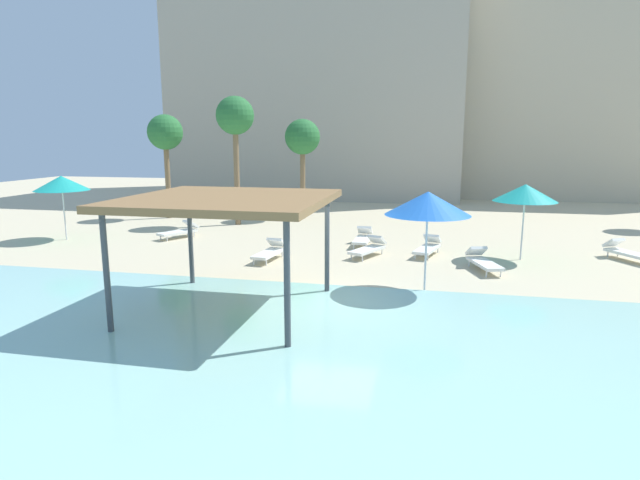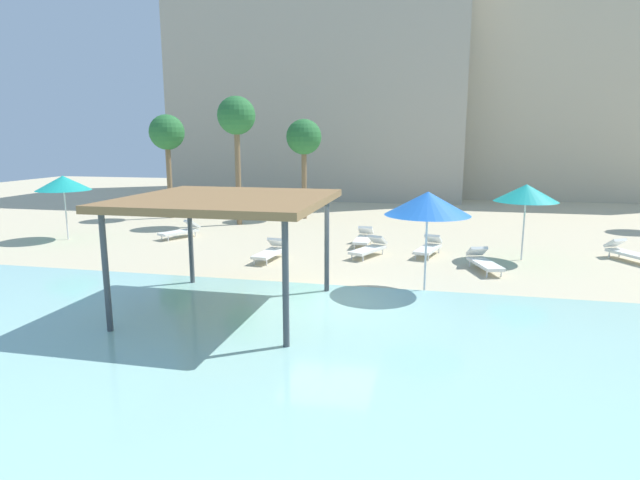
# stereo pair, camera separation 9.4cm
# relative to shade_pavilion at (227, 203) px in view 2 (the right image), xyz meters

# --- Properties ---
(ground_plane) EXTENTS (80.00, 80.00, 0.00)m
(ground_plane) POSITION_rel_shade_pavilion_xyz_m (2.35, 1.25, -2.80)
(ground_plane) COLOR beige
(lagoon_water) EXTENTS (44.00, 13.50, 0.04)m
(lagoon_water) POSITION_rel_shade_pavilion_xyz_m (2.35, -4.00, -2.78)
(lagoon_water) COLOR #99D1C6
(lagoon_water) RESTS_ON ground
(shade_pavilion) EXTENTS (4.90, 4.90, 2.96)m
(shade_pavilion) POSITION_rel_shade_pavilion_xyz_m (0.00, 0.00, 0.00)
(shade_pavilion) COLOR #42474C
(shade_pavilion) RESTS_ON ground
(beach_umbrella_teal_0) EXTENTS (2.25, 2.25, 2.76)m
(beach_umbrella_teal_0) POSITION_rel_shade_pavilion_xyz_m (8.22, 7.65, -0.34)
(beach_umbrella_teal_0) COLOR silver
(beach_umbrella_teal_0) RESTS_ON ground
(beach_umbrella_blue_1) EXTENTS (2.43, 2.43, 2.90)m
(beach_umbrella_blue_1) POSITION_rel_shade_pavilion_xyz_m (4.85, 2.83, -0.23)
(beach_umbrella_blue_1) COLOR silver
(beach_umbrella_blue_1) RESTS_ON ground
(beach_umbrella_teal_4) EXTENTS (2.29, 2.29, 2.79)m
(beach_umbrella_teal_4) POSITION_rel_shade_pavilion_xyz_m (-10.67, 7.52, -0.33)
(beach_umbrella_teal_4) COLOR silver
(beach_umbrella_teal_4) RESTS_ON ground
(lounge_chair_0) EXTENTS (1.45, 1.95, 0.74)m
(lounge_chair_0) POSITION_rel_shade_pavilion_xyz_m (11.95, 8.37, -2.47)
(lounge_chair_0) COLOR white
(lounge_chair_0) RESTS_ON ground
(lounge_chair_1) EXTENTS (0.62, 1.90, 0.74)m
(lounge_chair_1) POSITION_rel_shade_pavilion_xyz_m (2.23, 9.02, -2.47)
(lounge_chair_1) COLOR white
(lounge_chair_1) RESTS_ON ground
(lounge_chair_2) EXTENTS (1.31, 1.98, 0.74)m
(lounge_chair_2) POSITION_rel_shade_pavilion_xyz_m (2.73, 7.05, -2.47)
(lounge_chair_2) COLOR white
(lounge_chair_2) RESTS_ON ground
(lounge_chair_3) EXTENTS (1.07, 1.99, 0.74)m
(lounge_chair_3) POSITION_rel_shade_pavilion_xyz_m (4.90, 7.67, -2.47)
(lounge_chair_3) COLOR white
(lounge_chair_3) RESTS_ON ground
(lounge_chair_4) EXTENTS (0.81, 1.95, 0.74)m
(lounge_chair_4) POSITION_rel_shade_pavilion_xyz_m (-0.74, 5.69, -2.47)
(lounge_chair_4) COLOR white
(lounge_chair_4) RESTS_ON ground
(lounge_chair_5) EXTENTS (1.16, 1.99, 0.74)m
(lounge_chair_5) POSITION_rel_shade_pavilion_xyz_m (6.72, 5.71, -2.47)
(lounge_chair_5) COLOR white
(lounge_chair_5) RESTS_ON ground
(lounge_chair_6) EXTENTS (1.39, 1.96, 0.74)m
(lounge_chair_6) POSITION_rel_shade_pavilion_xyz_m (-5.95, 8.97, -2.47)
(lounge_chair_6) COLOR white
(lounge_chair_6) RESTS_ON ground
(palm_tree_0) EXTENTS (1.90, 1.90, 5.39)m
(palm_tree_0) POSITION_rel_shade_pavilion_xyz_m (-1.99, 15.66, 1.54)
(palm_tree_0) COLOR brown
(palm_tree_0) RESTS_ON ground
(palm_tree_1) EXTENTS (1.90, 1.90, 5.64)m
(palm_tree_1) POSITION_rel_shade_pavilion_xyz_m (-9.33, 14.33, 1.78)
(palm_tree_1) COLOR brown
(palm_tree_1) RESTS_ON ground
(palm_tree_2) EXTENTS (1.90, 1.90, 6.43)m
(palm_tree_2) POSITION_rel_shade_pavilion_xyz_m (-4.76, 12.96, 2.52)
(palm_tree_2) COLOR brown
(palm_tree_2) RESTS_ON ground
(hotel_block_0) EXTENTS (21.20, 11.98, 19.16)m
(hotel_block_0) POSITION_rel_shade_pavilion_xyz_m (-3.81, 29.57, 6.79)
(hotel_block_0) COLOR #B2A893
(hotel_block_0) RESTS_ON ground
(hotel_block_1) EXTENTS (22.75, 8.03, 15.01)m
(hotel_block_1) POSITION_rel_shade_pavilion_xyz_m (13.20, 30.96, 4.71)
(hotel_block_1) COLOR beige
(hotel_block_1) RESTS_ON ground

